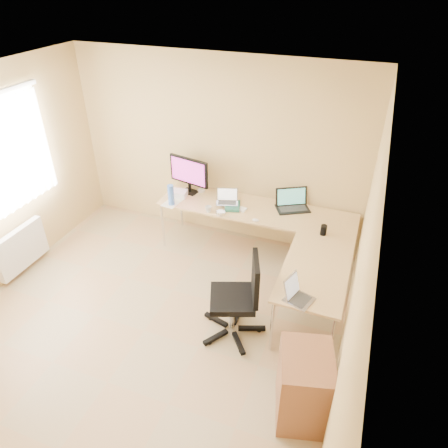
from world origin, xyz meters
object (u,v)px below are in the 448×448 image
at_px(office_chair, 232,298).
at_px(cabinet, 304,387).
at_px(desk_return, 312,295).
at_px(water_bottle, 171,195).
at_px(monitor, 189,175).
at_px(laptop_black, 293,200).
at_px(laptop_center, 227,197).
at_px(keyboard, 233,206).
at_px(mug, 208,209).
at_px(desk_fan, 201,181).
at_px(desk_main, 255,231).
at_px(laptop_return, 300,292).

xyz_separation_m(office_chair, cabinet, (0.92, -0.70, -0.14)).
distance_m(desk_return, water_bottle, 2.26).
height_order(monitor, laptop_black, monitor).
relative_size(laptop_center, laptop_black, 0.68).
bearing_deg(desk_return, laptop_black, 113.90).
xyz_separation_m(keyboard, mug, (-0.26, -0.23, 0.03)).
xyz_separation_m(laptop_center, desk_fan, (-0.49, 0.26, 0.02)).
xyz_separation_m(keyboard, cabinet, (1.43, -2.13, -0.38)).
height_order(desk_main, mug, mug).
height_order(desk_main, desk_return, same).
relative_size(monitor, water_bottle, 2.12).
xyz_separation_m(mug, laptop_return, (1.47, -1.23, 0.06)).
relative_size(desk_return, mug, 14.84).
distance_m(monitor, keyboard, 0.78).
bearing_deg(laptop_center, desk_fan, 133.90).
bearing_deg(laptop_center, keyboard, -20.52).
xyz_separation_m(monitor, office_chair, (1.23, -1.61, -0.50)).
xyz_separation_m(desk_main, keyboard, (-0.31, -0.07, 0.37)).
relative_size(monitor, laptop_center, 2.14).
distance_m(desk_main, laptop_center, 0.64).
height_order(laptop_black, office_chair, office_chair).
bearing_deg(laptop_return, cabinet, -143.51).
height_order(laptop_center, desk_fan, desk_fan).
distance_m(office_chair, cabinet, 1.17).
relative_size(desk_return, laptop_black, 3.04).
height_order(monitor, keyboard, monitor).
height_order(monitor, desk_fan, monitor).
bearing_deg(monitor, cabinet, -35.22).
xyz_separation_m(laptop_center, laptop_return, (1.29, -1.46, -0.04)).
bearing_deg(office_chair, laptop_black, 60.79).
bearing_deg(laptop_center, cabinet, -72.58).
height_order(monitor, laptop_return, monitor).
distance_m(mug, desk_fan, 0.60).
height_order(laptop_center, mug, laptop_center).
bearing_deg(desk_main, water_bottle, -164.97).
bearing_deg(keyboard, mug, -127.96).
height_order(desk_return, monitor, monitor).
xyz_separation_m(desk_return, water_bottle, (-2.08, 0.70, 0.51)).
xyz_separation_m(laptop_black, office_chair, (-0.26, -1.66, -0.37)).
relative_size(laptop_return, cabinet, 0.39).
distance_m(desk_return, laptop_black, 1.37).
distance_m(monitor, laptop_return, 2.54).
xyz_separation_m(desk_main, water_bottle, (-1.11, -0.30, 0.51)).
xyz_separation_m(laptop_black, cabinet, (0.67, -2.36, -0.51)).
height_order(mug, laptop_return, laptop_return).
bearing_deg(desk_return, laptop_return, -97.51).
bearing_deg(keyboard, laptop_black, 27.37).
bearing_deg(laptop_black, laptop_center, 165.89).
bearing_deg(desk_fan, monitor, -162.07).
relative_size(keyboard, cabinet, 0.51).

